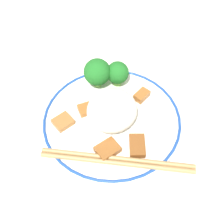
{
  "coord_description": "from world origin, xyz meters",
  "views": [
    {
      "loc": [
        -0.3,
        -0.11,
        0.45
      ],
      "look_at": [
        0.0,
        0.0,
        0.04
      ],
      "focal_mm": 50.0,
      "sensor_mm": 36.0,
      "label": 1
    }
  ],
  "objects_px": {
    "plate": "(112,121)",
    "broccoli_back_center": "(97,72)",
    "broccoli_back_left": "(118,73)",
    "chopsticks": "(117,161)"
  },
  "relations": [
    {
      "from": "plate",
      "to": "broccoli_back_center",
      "type": "distance_m",
      "value": 0.09
    },
    {
      "from": "broccoli_back_left",
      "to": "broccoli_back_center",
      "type": "xyz_separation_m",
      "value": [
        -0.02,
        0.03,
        0.01
      ]
    },
    {
      "from": "plate",
      "to": "chopsticks",
      "type": "distance_m",
      "value": 0.08
    },
    {
      "from": "broccoli_back_left",
      "to": "broccoli_back_center",
      "type": "bearing_deg",
      "value": 116.9
    },
    {
      "from": "chopsticks",
      "to": "broccoli_back_center",
      "type": "bearing_deg",
      "value": 33.16
    },
    {
      "from": "broccoli_back_left",
      "to": "broccoli_back_center",
      "type": "relative_size",
      "value": 0.84
    },
    {
      "from": "plate",
      "to": "chopsticks",
      "type": "bearing_deg",
      "value": -153.25
    },
    {
      "from": "broccoli_back_left",
      "to": "chopsticks",
      "type": "height_order",
      "value": "broccoli_back_left"
    },
    {
      "from": "broccoli_back_center",
      "to": "chopsticks",
      "type": "bearing_deg",
      "value": -146.84
    },
    {
      "from": "broccoli_back_center",
      "to": "broccoli_back_left",
      "type": "bearing_deg",
      "value": -63.1
    }
  ]
}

